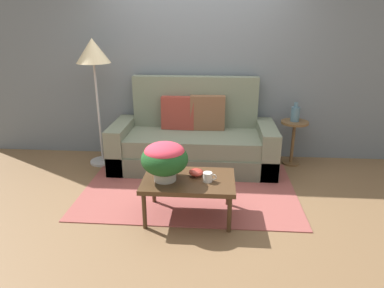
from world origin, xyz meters
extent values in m
plane|color=brown|center=(0.00, 0.00, 0.00)|extent=(14.00, 14.00, 0.00)
cube|color=slate|center=(0.00, 1.13, 1.36)|extent=(6.40, 0.12, 2.73)
cube|color=#994C47|center=(0.00, -0.06, 0.01)|extent=(2.44, 1.60, 0.01)
cube|color=#626B59|center=(0.00, 0.59, 0.13)|extent=(2.13, 0.88, 0.26)
cube|color=slate|center=(0.00, 0.57, 0.37)|extent=(1.69, 0.79, 0.21)
cube|color=slate|center=(0.00, 0.95, 0.70)|extent=(1.69, 0.16, 0.93)
cube|color=slate|center=(-0.96, 0.59, 0.30)|extent=(0.22, 0.88, 0.60)
cube|color=slate|center=(0.95, 0.59, 0.30)|extent=(0.22, 0.88, 0.60)
cube|color=brown|center=(0.17, 0.80, 0.70)|extent=(0.46, 0.17, 0.46)
cube|color=#93382D|center=(-0.22, 0.80, 0.70)|extent=(0.45, 0.18, 0.45)
cylinder|color=#442D1B|center=(-0.36, -0.89, 0.18)|extent=(0.04, 0.04, 0.37)
cylinder|color=#442D1B|center=(0.44, -0.89, 0.18)|extent=(0.04, 0.04, 0.37)
cylinder|color=#442D1B|center=(-0.36, -0.39, 0.18)|extent=(0.04, 0.04, 0.37)
cylinder|color=#442D1B|center=(0.44, -0.39, 0.18)|extent=(0.04, 0.04, 0.37)
cube|color=#4C331E|center=(0.04, -0.64, 0.39)|extent=(0.90, 0.59, 0.04)
cylinder|color=brown|center=(1.34, 0.81, 0.01)|extent=(0.23, 0.23, 0.03)
cylinder|color=brown|center=(1.34, 0.81, 0.30)|extent=(0.04, 0.04, 0.55)
cylinder|color=brown|center=(1.34, 0.81, 0.59)|extent=(0.36, 0.36, 0.03)
cylinder|color=#B2B2B7|center=(-1.27, 0.66, 0.01)|extent=(0.34, 0.34, 0.03)
cylinder|color=#B2B2B7|center=(-1.27, 0.66, 0.69)|extent=(0.03, 0.03, 1.33)
cone|color=beige|center=(-1.27, 0.66, 1.51)|extent=(0.43, 0.43, 0.30)
cylinder|color=#B7B2A8|center=(-0.18, -0.68, 0.47)|extent=(0.22, 0.22, 0.12)
ellipsoid|color=#1E5123|center=(-0.18, -0.68, 0.63)|extent=(0.45, 0.45, 0.30)
ellipsoid|color=#DB384C|center=(-0.18, -0.68, 0.71)|extent=(0.38, 0.38, 0.17)
cylinder|color=white|center=(0.23, -0.68, 0.46)|extent=(0.09, 0.09, 0.09)
torus|color=white|center=(0.28, -0.68, 0.46)|extent=(0.06, 0.01, 0.06)
cylinder|color=#B2382D|center=(0.11, -0.57, 0.42)|extent=(0.05, 0.05, 0.02)
ellipsoid|color=#B2382D|center=(0.11, -0.57, 0.45)|extent=(0.14, 0.14, 0.07)
cylinder|color=slate|center=(1.33, 0.82, 0.70)|extent=(0.11, 0.11, 0.19)
cylinder|color=slate|center=(1.33, 0.82, 0.83)|extent=(0.05, 0.05, 0.06)
camera|label=1|loc=(0.30, -3.65, 1.86)|focal=32.06mm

